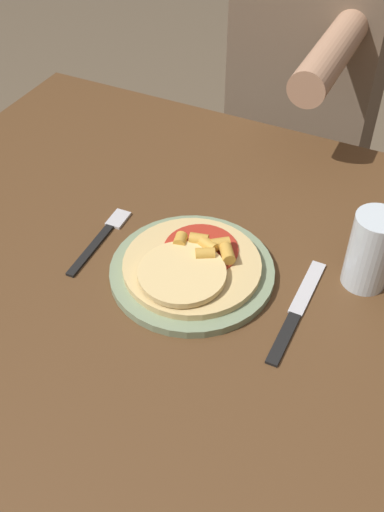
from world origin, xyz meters
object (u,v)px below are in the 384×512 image
object	(u,v)px
knife	(296,312)
person_diner	(308,78)
plate	(192,271)
dining_table	(174,323)
pizza	(192,265)
drinking_glass	(371,251)
fork	(102,237)

from	to	relation	value
knife	person_diner	bearing A→B (deg)	106.35
plate	dining_table	bearing A→B (deg)	-133.22
dining_table	knife	distance (m)	0.22
pizza	drinking_glass	bearing A→B (deg)	23.57
fork	person_diner	size ratio (longest dim) A/B	0.14
person_diner	knife	bearing A→B (deg)	-73.65
fork	knife	world-z (taller)	same
person_diner	dining_table	bearing A→B (deg)	-88.27
pizza	drinking_glass	size ratio (longest dim) A/B	1.69
person_diner	plate	bearing A→B (deg)	-86.51
person_diner	pizza	bearing A→B (deg)	-86.44
knife	drinking_glass	bearing A→B (deg)	56.41
drinking_glass	person_diner	world-z (taller)	person_diner
plate	fork	bearing A→B (deg)	175.88
dining_table	knife	size ratio (longest dim) A/B	5.18
plate	fork	xyz separation A→B (m)	(-0.17, 0.01, -0.00)
dining_table	fork	bearing A→B (deg)	166.61
plate	fork	world-z (taller)	plate
knife	person_diner	size ratio (longest dim) A/B	0.17
dining_table	person_diner	world-z (taller)	person_diner
dining_table	drinking_glass	bearing A→B (deg)	25.39
fork	drinking_glass	xyz separation A→B (m)	(0.42, 0.09, 0.06)
dining_table	person_diner	xyz separation A→B (m)	(-0.02, 0.76, 0.09)
fork	knife	bearing A→B (deg)	-2.90
plate	knife	xyz separation A→B (m)	(0.17, -0.01, -0.00)
dining_table	pizza	size ratio (longest dim) A/B	5.28
dining_table	drinking_glass	size ratio (longest dim) A/B	8.94
plate	person_diner	bearing A→B (deg)	93.49
plate	person_diner	xyz separation A→B (m)	(-0.05, 0.74, -0.02)
knife	person_diner	world-z (taller)	person_diner
pizza	person_diner	bearing A→B (deg)	93.56
plate	drinking_glass	distance (m)	0.27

